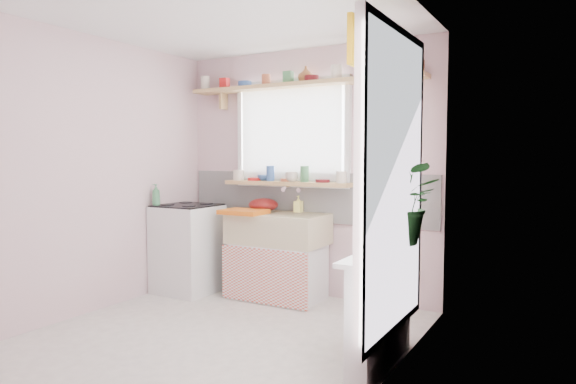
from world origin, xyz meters
The scene contains 19 objects.
room centered at (0.66, 0.86, 1.37)m, with size 3.20×3.20×3.20m.
sink_unit centered at (-0.15, 1.29, 0.43)m, with size 0.95×0.65×1.11m.
cooker centered at (-1.10, 1.05, 0.46)m, with size 0.58×0.58×0.93m.
radiator_ledge centered at (1.30, 0.20, 0.40)m, with size 0.22×0.95×0.78m.
windowsill centered at (-0.15, 1.48, 1.14)m, with size 1.40×0.22×0.04m, color tan.
pine_shelf centered at (0.00, 1.47, 2.12)m, with size 2.52×0.24×0.04m, color tan.
shelf_crockery centered at (-0.02, 1.47, 2.19)m, with size 2.47×0.11×0.12m.
sill_crockery centered at (-0.17, 1.48, 1.22)m, with size 1.35×0.11×0.12m.
dish_tray centered at (-0.43, 1.10, 0.87)m, with size 0.43×0.32×0.04m, color orange.
colander centered at (-0.37, 1.38, 0.92)m, with size 0.31×0.31×0.14m, color #621110.
jade_plant centered at (1.33, 0.60, 1.08)m, with size 0.54×0.47×0.60m, color #265B24.
fruit_bowl centered at (1.21, 0.60, 0.81)m, with size 0.30×0.30×0.07m, color silver.
herb_pot centered at (1.21, 0.39, 0.89)m, with size 0.12×0.08×0.24m, color #2E6A2A.
soap_bottle_sink centered at (-0.03, 1.50, 0.93)m, with size 0.08×0.08×0.17m, color #FFF771.
sill_cup centered at (-0.08, 1.45, 1.21)m, with size 0.13×0.13×0.10m, color beige.
sill_bowl centered at (-0.43, 1.54, 1.19)m, with size 0.20×0.20×0.06m, color #3260A4.
shelf_vase centered at (0.04, 1.53, 2.22)m, with size 0.16×0.16×0.17m, color #985C2F.
cooker_bottle centered at (-1.32, 0.83, 1.02)m, with size 0.08×0.09×0.22m, color #438755.
fruit centered at (1.22, 0.61, 0.87)m, with size 0.20×0.14×0.10m.
Camera 1 is at (2.42, -3.04, 1.42)m, focal length 32.00 mm.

